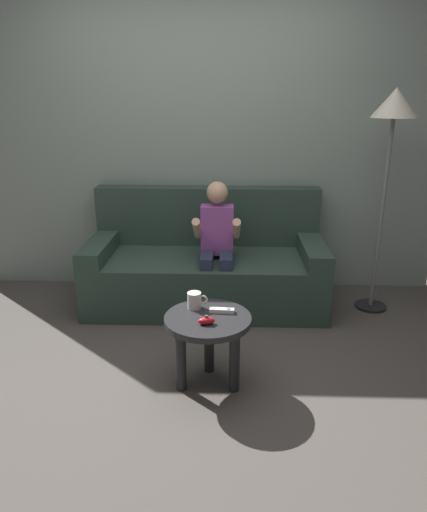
# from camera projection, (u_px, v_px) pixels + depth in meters

# --- Properties ---
(ground_plane) EXTENTS (8.02, 8.02, 0.00)m
(ground_plane) POSITION_uv_depth(u_px,v_px,m) (181.00, 393.00, 2.61)
(ground_plane) COLOR #4C4742
(wall_back) EXTENTS (4.01, 0.05, 2.50)m
(wall_back) POSITION_uv_depth(u_px,v_px,m) (198.00, 140.00, 3.75)
(wall_back) COLOR gray
(wall_back) RESTS_ON ground
(couch) EXTENTS (1.83, 0.80, 0.89)m
(couch) POSITION_uv_depth(u_px,v_px,m) (206.00, 266.00, 3.70)
(couch) COLOR #2D4238
(couch) RESTS_ON ground
(person_seated_on_couch) EXTENTS (0.35, 0.42, 1.00)m
(person_seated_on_couch) POSITION_uv_depth(u_px,v_px,m) (217.00, 242.00, 3.43)
(person_seated_on_couch) COLOR #282D47
(person_seated_on_couch) RESTS_ON ground
(coffee_table) EXTENTS (0.48, 0.48, 0.44)m
(coffee_table) POSITION_uv_depth(u_px,v_px,m) (208.00, 331.00, 2.58)
(coffee_table) COLOR #232326
(coffee_table) RESTS_ON ground
(game_remote_white_near_edge) EXTENTS (0.14, 0.04, 0.03)m
(game_remote_white_near_edge) POSITION_uv_depth(u_px,v_px,m) (222.00, 311.00, 2.59)
(game_remote_white_near_edge) COLOR white
(game_remote_white_near_edge) RESTS_ON coffee_table
(nunchuk_red) EXTENTS (0.10, 0.06, 0.05)m
(nunchuk_red) POSITION_uv_depth(u_px,v_px,m) (206.00, 321.00, 2.45)
(nunchuk_red) COLOR red
(nunchuk_red) RESTS_ON coffee_table
(coffee_mug) EXTENTS (0.12, 0.08, 0.10)m
(coffee_mug) POSITION_uv_depth(u_px,v_px,m) (195.00, 300.00, 2.63)
(coffee_mug) COLOR silver
(coffee_mug) RESTS_ON coffee_table
(floor_lamp) EXTENTS (0.32, 0.32, 1.65)m
(floor_lamp) POSITION_uv_depth(u_px,v_px,m) (393.00, 121.00, 3.20)
(floor_lamp) COLOR black
(floor_lamp) RESTS_ON ground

